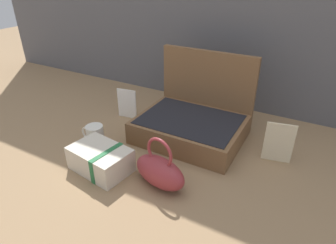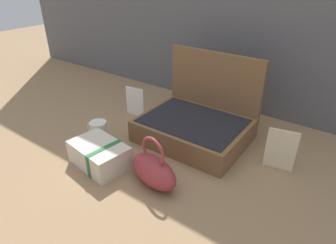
{
  "view_description": "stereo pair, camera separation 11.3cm",
  "coord_description": "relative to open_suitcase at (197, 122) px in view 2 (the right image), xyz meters",
  "views": [
    {
      "loc": [
        0.51,
        -0.89,
        0.69
      ],
      "look_at": [
        0.03,
        -0.02,
        0.15
      ],
      "focal_mm": 30.95,
      "sensor_mm": 36.0,
      "label": 1
    },
    {
      "loc": [
        0.61,
        -0.83,
        0.69
      ],
      "look_at": [
        0.03,
        -0.02,
        0.15
      ],
      "focal_mm": 30.95,
      "sensor_mm": 36.0,
      "label": 2
    }
  ],
  "objects": [
    {
      "name": "poster_card_right",
      "position": [
        -0.37,
        0.0,
        -0.0
      ],
      "size": [
        0.1,
        0.02,
        0.15
      ],
      "primitive_type": "cube",
      "rotation": [
        0.0,
        0.0,
        0.15
      ],
      "color": "white",
      "rests_on": "ground_plane"
    },
    {
      "name": "ground_plane",
      "position": [
        -0.06,
        -0.16,
        -0.08
      ],
      "size": [
        6.0,
        6.0,
        0.0
      ],
      "primitive_type": "plane",
      "color": "#8C6D4C"
    },
    {
      "name": "info_card_left",
      "position": [
        0.37,
        -0.02,
        0.01
      ],
      "size": [
        0.11,
        0.03,
        0.17
      ],
      "primitive_type": "cube",
      "rotation": [
        0.0,
        0.0,
        0.19
      ],
      "color": "beige",
      "rests_on": "ground_plane"
    },
    {
      "name": "teal_pouch_handbag",
      "position": [
        0.04,
        -0.37,
        -0.02
      ],
      "size": [
        0.22,
        0.14,
        0.19
      ],
      "color": "maroon",
      "rests_on": "ground_plane"
    },
    {
      "name": "open_suitcase",
      "position": [
        0.0,
        0.0,
        0.0
      ],
      "size": [
        0.45,
        0.36,
        0.36
      ],
      "color": "brown",
      "rests_on": "ground_plane"
    },
    {
      "name": "coffee_mug",
      "position": [
        -0.33,
        -0.28,
        -0.03
      ],
      "size": [
        0.11,
        0.07,
        0.09
      ],
      "color": "silver",
      "rests_on": "ground_plane"
    },
    {
      "name": "cream_toiletry_bag",
      "position": [
        -0.2,
        -0.4,
        -0.03
      ],
      "size": [
        0.24,
        0.18,
        0.1
      ],
      "color": "beige",
      "rests_on": "ground_plane"
    }
  ]
}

